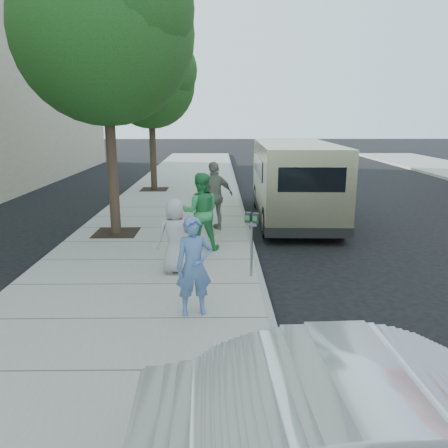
{
  "coord_description": "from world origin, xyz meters",
  "views": [
    {
      "loc": [
        0.58,
        -9.53,
        3.32
      ],
      "look_at": [
        0.7,
        -0.47,
        1.1
      ],
      "focal_mm": 35.0,
      "sensor_mm": 36.0,
      "label": 1
    }
  ],
  "objects_px": {
    "tree_far": "(151,79)",
    "person_striped_polo": "(215,196)",
    "van": "(293,179)",
    "person_gray_shirt": "(175,236)",
    "parking_meter": "(252,231)",
    "sedan": "(403,446)",
    "tree_near": "(106,27)",
    "person_officer": "(194,266)",
    "person_green_shirt": "(201,212)"
  },
  "relations": [
    {
      "from": "tree_far",
      "to": "person_striped_polo",
      "type": "distance_m",
      "value": 8.63
    },
    {
      "from": "tree_far",
      "to": "van",
      "type": "bearing_deg",
      "value": -45.19
    },
    {
      "from": "person_gray_shirt",
      "to": "parking_meter",
      "type": "bearing_deg",
      "value": 154.03
    },
    {
      "from": "parking_meter",
      "to": "sedan",
      "type": "height_order",
      "value": "parking_meter"
    },
    {
      "from": "parking_meter",
      "to": "person_gray_shirt",
      "type": "height_order",
      "value": "person_gray_shirt"
    },
    {
      "from": "person_gray_shirt",
      "to": "tree_near",
      "type": "bearing_deg",
      "value": -75.51
    },
    {
      "from": "person_officer",
      "to": "person_striped_polo",
      "type": "height_order",
      "value": "person_striped_polo"
    },
    {
      "from": "person_gray_shirt",
      "to": "sedan",
      "type": "bearing_deg",
      "value": 96.06
    },
    {
      "from": "van",
      "to": "person_officer",
      "type": "xyz_separation_m",
      "value": [
        -2.86,
        -7.49,
        -0.37
      ]
    },
    {
      "from": "parking_meter",
      "to": "van",
      "type": "height_order",
      "value": "van"
    },
    {
      "from": "tree_far",
      "to": "parking_meter",
      "type": "xyz_separation_m",
      "value": [
        3.5,
        -11.09,
        -3.77
      ]
    },
    {
      "from": "sedan",
      "to": "parking_meter",
      "type": "bearing_deg",
      "value": 6.04
    },
    {
      "from": "person_green_shirt",
      "to": "person_gray_shirt",
      "type": "relative_size",
      "value": 1.21
    },
    {
      "from": "parking_meter",
      "to": "person_gray_shirt",
      "type": "relative_size",
      "value": 0.85
    },
    {
      "from": "person_officer",
      "to": "person_striped_polo",
      "type": "relative_size",
      "value": 0.84
    },
    {
      "from": "tree_near",
      "to": "sedan",
      "type": "relative_size",
      "value": 1.69
    },
    {
      "from": "tree_far",
      "to": "person_striped_polo",
      "type": "bearing_deg",
      "value": -69.38
    },
    {
      "from": "van",
      "to": "person_gray_shirt",
      "type": "xyz_separation_m",
      "value": [
        -3.36,
        -5.49,
        -0.4
      ]
    },
    {
      "from": "van",
      "to": "person_gray_shirt",
      "type": "distance_m",
      "value": 6.45
    },
    {
      "from": "tree_far",
      "to": "person_officer",
      "type": "relative_size",
      "value": 3.96
    },
    {
      "from": "person_green_shirt",
      "to": "person_gray_shirt",
      "type": "distance_m",
      "value": 1.72
    },
    {
      "from": "tree_near",
      "to": "van",
      "type": "bearing_deg",
      "value": 23.12
    },
    {
      "from": "sedan",
      "to": "person_striped_polo",
      "type": "distance_m",
      "value": 9.42
    },
    {
      "from": "tree_near",
      "to": "person_striped_polo",
      "type": "distance_m",
      "value": 5.2
    },
    {
      "from": "van",
      "to": "person_officer",
      "type": "height_order",
      "value": "van"
    },
    {
      "from": "tree_far",
      "to": "person_officer",
      "type": "height_order",
      "value": "tree_far"
    },
    {
      "from": "tree_far",
      "to": "parking_meter",
      "type": "bearing_deg",
      "value": -72.46
    },
    {
      "from": "person_green_shirt",
      "to": "person_striped_polo",
      "type": "height_order",
      "value": "person_striped_polo"
    },
    {
      "from": "sedan",
      "to": "person_officer",
      "type": "bearing_deg",
      "value": 24.39
    },
    {
      "from": "parking_meter",
      "to": "sedan",
      "type": "xyz_separation_m",
      "value": [
        0.82,
        -5.46,
        -0.38
      ]
    },
    {
      "from": "tree_near",
      "to": "parking_meter",
      "type": "height_order",
      "value": "tree_near"
    },
    {
      "from": "van",
      "to": "tree_far",
      "type": "bearing_deg",
      "value": 136.37
    },
    {
      "from": "parking_meter",
      "to": "person_striped_polo",
      "type": "bearing_deg",
      "value": 126.03
    },
    {
      "from": "tree_near",
      "to": "person_gray_shirt",
      "type": "bearing_deg",
      "value": -58.95
    },
    {
      "from": "parking_meter",
      "to": "person_striped_polo",
      "type": "height_order",
      "value": "person_striped_polo"
    },
    {
      "from": "sedan",
      "to": "person_officer",
      "type": "height_order",
      "value": "person_officer"
    },
    {
      "from": "van",
      "to": "person_striped_polo",
      "type": "bearing_deg",
      "value": -141.44
    },
    {
      "from": "tree_near",
      "to": "sedan",
      "type": "distance_m",
      "value": 11.04
    },
    {
      "from": "parking_meter",
      "to": "person_striped_polo",
      "type": "distance_m",
      "value": 3.89
    },
    {
      "from": "person_officer",
      "to": "van",
      "type": "bearing_deg",
      "value": 57.98
    },
    {
      "from": "tree_far",
      "to": "parking_meter",
      "type": "relative_size",
      "value": 4.88
    },
    {
      "from": "parking_meter",
      "to": "tree_far",
      "type": "bearing_deg",
      "value": 132.19
    },
    {
      "from": "sedan",
      "to": "person_green_shirt",
      "type": "relative_size",
      "value": 2.35
    },
    {
      "from": "tree_near",
      "to": "van",
      "type": "height_order",
      "value": "tree_near"
    },
    {
      "from": "parking_meter",
      "to": "van",
      "type": "bearing_deg",
      "value": 97.28
    },
    {
      "from": "parking_meter",
      "to": "person_green_shirt",
      "type": "distance_m",
      "value": 2.2
    },
    {
      "from": "tree_near",
      "to": "person_officer",
      "type": "relative_size",
      "value": 4.59
    },
    {
      "from": "tree_near",
      "to": "person_striped_polo",
      "type": "xyz_separation_m",
      "value": [
        2.74,
        0.33,
        -4.42
      ]
    },
    {
      "from": "sedan",
      "to": "person_green_shirt",
      "type": "height_order",
      "value": "person_green_shirt"
    },
    {
      "from": "person_officer",
      "to": "person_gray_shirt",
      "type": "relative_size",
      "value": 1.05
    }
  ]
}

